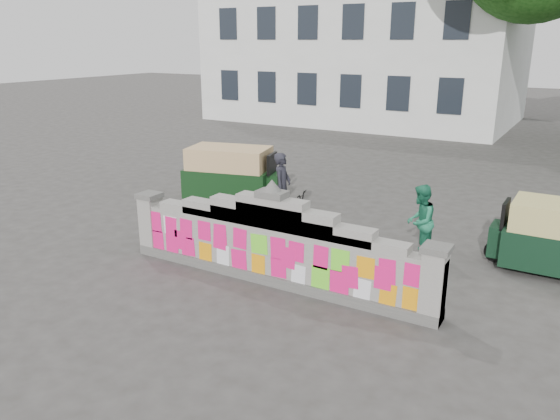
% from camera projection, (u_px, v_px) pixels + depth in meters
% --- Properties ---
extents(ground, '(100.00, 100.00, 0.00)m').
position_uv_depth(ground, '(272.00, 282.00, 10.38)').
color(ground, '#383533').
rests_on(ground, ground).
extents(parapet_wall, '(6.48, 0.44, 2.01)m').
position_uv_depth(parapet_wall, '(272.00, 245.00, 10.15)').
color(parapet_wall, '#4C4C49').
rests_on(parapet_wall, ground).
extents(building, '(16.00, 10.00, 8.90)m').
position_uv_depth(building, '(368.00, 47.00, 30.65)').
color(building, silver).
rests_on(building, ground).
extents(cyclist_bike, '(1.93, 0.97, 0.97)m').
position_uv_depth(cyclist_bike, '(282.00, 210.00, 13.12)').
color(cyclist_bike, black).
rests_on(cyclist_bike, ground).
extents(cyclist_rider, '(0.50, 0.66, 1.64)m').
position_uv_depth(cyclist_rider, '(282.00, 197.00, 13.01)').
color(cyclist_rider, black).
rests_on(cyclist_rider, ground).
extents(pedestrian, '(0.62, 0.78, 1.56)m').
position_uv_depth(pedestrian, '(420.00, 221.00, 11.39)').
color(pedestrian, '#207854').
rests_on(pedestrian, ground).
extents(rickshaw_left, '(2.89, 1.83, 1.55)m').
position_uv_depth(rickshaw_left, '(232.00, 174.00, 15.32)').
color(rickshaw_left, black).
rests_on(rickshaw_left, ground).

